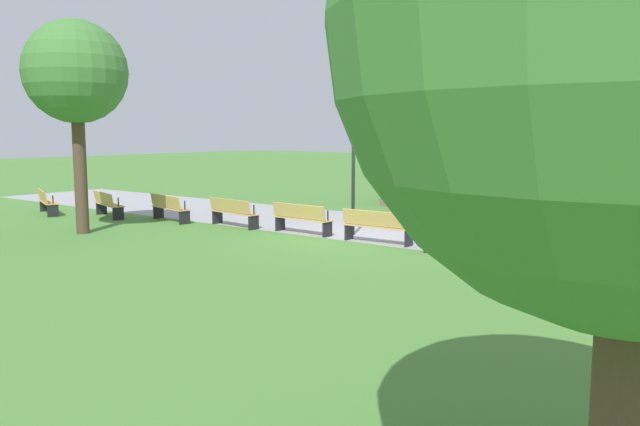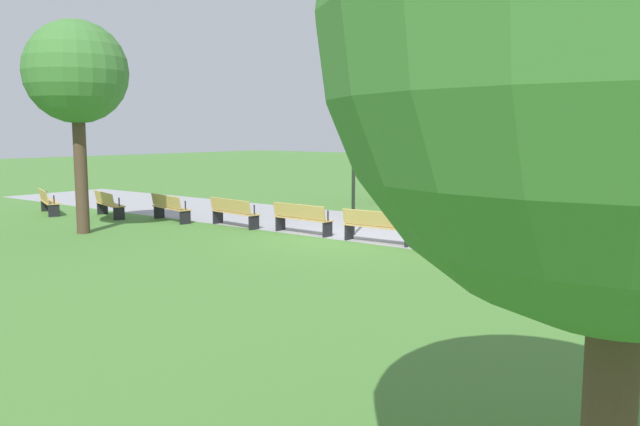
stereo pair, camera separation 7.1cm
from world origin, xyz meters
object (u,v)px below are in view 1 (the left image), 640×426
object	(u,v)px
bench_2	(169,207)
bench_6	(463,236)
bench_0	(46,201)
bench_4	(301,218)
tree_0	(76,74)
bench_5	(377,226)
bench_1	(107,204)
bench_7	(567,251)
bench_3	(233,212)
lamp_post	(353,138)
kiosk	(422,166)

from	to	relation	value
bench_2	bench_6	distance (m)	10.40
bench_0	bench_2	size ratio (longest dim) A/B	0.99
bench_6	bench_4	bearing A→B (deg)	170.39
bench_6	tree_0	world-z (taller)	tree_0
bench_0	bench_5	distance (m)	12.97
bench_5	tree_0	world-z (taller)	tree_0
bench_1	bench_7	size ratio (longest dim) A/B	1.00
bench_5	bench_7	xyz separation A→B (m)	(5.18, -0.65, 0.00)
bench_2	tree_0	size ratio (longest dim) A/B	0.33
bench_4	bench_7	world-z (taller)	same
bench_2	bench_3	bearing A→B (deg)	21.61
bench_0	bench_5	world-z (taller)	same
bench_0	bench_3	bearing A→B (deg)	36.03
bench_2	lamp_post	xyz separation A→B (m)	(6.49, 1.41, 2.33)
bench_0	bench_5	xyz separation A→B (m)	(12.79, 2.16, 0.00)
lamp_post	bench_5	bearing A→B (deg)	-30.25
tree_0	kiosk	bearing A→B (deg)	70.20
kiosk	bench_3	bearing A→B (deg)	-100.86
kiosk	bench_2	bearing A→B (deg)	-114.66
bench_2	bench_5	size ratio (longest dim) A/B	1.02
tree_0	bench_3	bearing A→B (deg)	54.81
bench_5	bench_2	bearing A→B (deg)	-177.62
bench_6	kiosk	bearing A→B (deg)	117.08
bench_2	bench_6	size ratio (longest dim) A/B	1.01
bench_1	bench_3	size ratio (longest dim) A/B	1.00
bench_1	bench_7	bearing A→B (deg)	19.24
bench_3	bench_7	bearing A→B (deg)	4.82
bench_0	bench_4	xyz separation A→B (m)	(10.18, 2.16, 0.00)
bench_5	bench_6	xyz separation A→B (m)	(2.60, -0.22, 0.00)
bench_1	bench_4	bearing A→B (deg)	26.42
bench_7	bench_6	bearing A→B (deg)	158.39
bench_1	bench_7	distance (m)	15.51
bench_3	tree_0	xyz separation A→B (m)	(-2.57, -3.64, 4.15)
bench_6	bench_7	size ratio (longest dim) A/B	0.99
bench_7	kiosk	world-z (taller)	kiosk
bench_2	lamp_post	bearing A→B (deg)	24.34
bench_0	lamp_post	size ratio (longest dim) A/B	0.50
bench_4	kiosk	size ratio (longest dim) A/B	0.63
bench_2	bench_3	world-z (taller)	same
tree_0	bench_6	bearing A→B (deg)	19.31
bench_3	bench_7	xyz separation A→B (m)	(10.39, -0.43, 0.00)
tree_0	lamp_post	size ratio (longest dim) A/B	1.52
bench_5	kiosk	size ratio (longest dim) A/B	0.63
lamp_post	kiosk	world-z (taller)	lamp_post
tree_0	lamp_post	distance (m)	8.16
bench_4	bench_5	world-z (taller)	same
bench_5	bench_7	world-z (taller)	same
bench_2	bench_5	world-z (taller)	same
bench_4	bench_5	distance (m)	2.61
kiosk	bench_4	bearing A→B (deg)	-83.80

